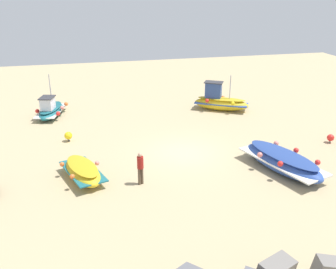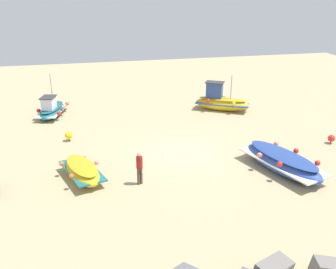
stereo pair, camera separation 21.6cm
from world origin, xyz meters
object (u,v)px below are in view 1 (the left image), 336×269
object	(u,v)px
fishing_boat_0	(51,110)
mooring_buoy_1	(68,136)
fishing_boat_2	(220,101)
fishing_boat_5	(83,171)
mooring_buoy_0	(331,138)
fishing_boat_3	(282,161)
person_walking	(140,166)

from	to	relation	value
fishing_boat_0	mooring_buoy_1	bearing A→B (deg)	29.05
fishing_boat_2	mooring_buoy_1	size ratio (longest dim) A/B	6.96
fishing_boat_2	fishing_boat_5	distance (m)	14.25
fishing_boat_5	fishing_boat_2	bearing A→B (deg)	-68.44
fishing_boat_0	mooring_buoy_0	bearing A→B (deg)	76.96
mooring_buoy_1	mooring_buoy_0	bearing A→B (deg)	165.88
fishing_boat_0	fishing_boat_5	distance (m)	10.85
fishing_boat_0	fishing_boat_2	size ratio (longest dim) A/B	0.90
fishing_boat_0	fishing_boat_3	xyz separation A→B (m)	(-12.47, 12.13, 0.04)
fishing_boat_2	mooring_buoy_0	xyz separation A→B (m)	(-4.42, 7.90, -0.37)
fishing_boat_2	person_walking	bearing A→B (deg)	81.82
fishing_boat_3	mooring_buoy_0	size ratio (longest dim) A/B	9.66
fishing_boat_5	person_walking	size ratio (longest dim) A/B	2.12
mooring_buoy_0	person_walking	bearing A→B (deg)	11.26
fishing_boat_0	fishing_boat_3	bearing A→B (deg)	61.09
fishing_boat_0	mooring_buoy_1	xyz separation A→B (m)	(-1.30, 5.32, -0.14)
fishing_boat_0	mooring_buoy_0	xyz separation A→B (m)	(-17.36, 9.36, -0.19)
fishing_boat_0	fishing_boat_2	bearing A→B (deg)	98.85
fishing_boat_2	mooring_buoy_1	xyz separation A→B (m)	(11.64, 3.86, -0.32)
fishing_boat_2	mooring_buoy_1	bearing A→B (deg)	48.05
fishing_boat_0	fishing_boat_5	world-z (taller)	fishing_boat_0
fishing_boat_2	person_walking	size ratio (longest dim) A/B	2.55
fishing_boat_2	mooring_buoy_0	bearing A→B (deg)	148.96
person_walking	mooring_buoy_1	xyz separation A→B (m)	(3.55, -6.53, -0.62)
fishing_boat_3	fishing_boat_5	xyz separation A→B (m)	(10.41, -1.48, -0.11)
fishing_boat_3	mooring_buoy_0	world-z (taller)	fishing_boat_3
mooring_buoy_1	person_walking	bearing A→B (deg)	118.55
fishing_boat_0	person_walking	size ratio (longest dim) A/B	2.29
fishing_boat_3	mooring_buoy_0	xyz separation A→B (m)	(-4.89, -2.77, -0.23)
fishing_boat_0	mooring_buoy_1	size ratio (longest dim) A/B	6.27
fishing_boat_2	mooring_buoy_0	size ratio (longest dim) A/B	7.88
fishing_boat_5	mooring_buoy_0	bearing A→B (deg)	-103.79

